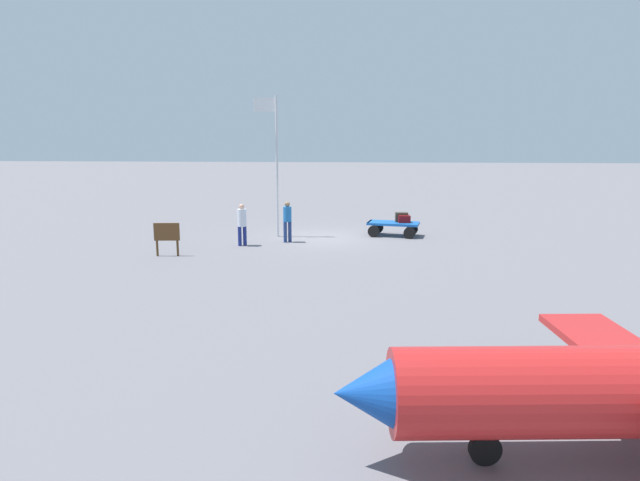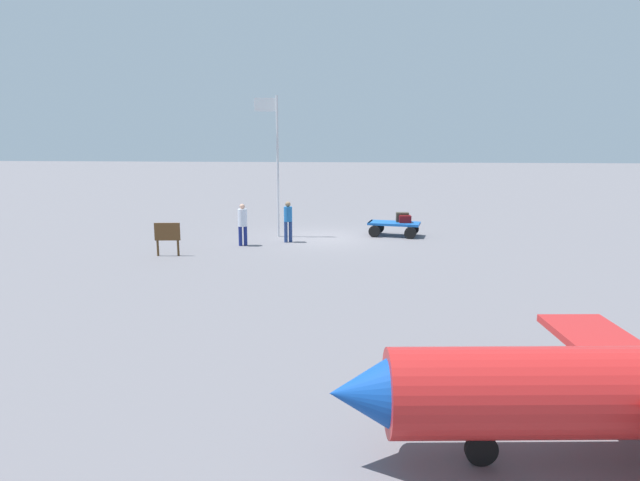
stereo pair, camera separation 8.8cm
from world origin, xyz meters
The scene contains 9 objects.
ground_plane centered at (0.00, 0.00, 0.00)m, with size 120.00×120.00×0.00m, color slate.
luggage_cart centered at (-2.96, -0.66, 0.44)m, with size 2.29×1.52×0.59m.
suitcase_olive centered at (-3.33, -0.81, 0.79)m, with size 0.54×0.34×0.39m.
suitcase_grey centered at (-3.42, -0.59, 0.74)m, with size 0.51×0.42×0.30m.
worker_lead centered at (3.00, 1.88, 0.95)m, with size 0.46×0.46×1.63m.
worker_trailing centered at (1.33, 1.04, 0.95)m, with size 0.45×0.45×1.64m.
airplane_near centered at (-5.16, 16.29, 1.05)m, with size 7.88×5.45×2.82m.
flagpole centered at (1.99, -0.17, 3.41)m, with size 0.97×0.22×5.81m.
signboard centered at (5.29, 3.92, 0.77)m, with size 0.90×0.15×1.19m.
Camera 1 is at (-1.44, 23.55, 4.37)m, focal length 32.25 mm.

